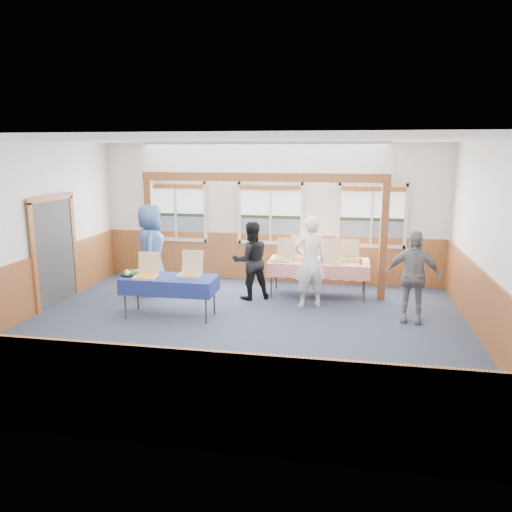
{
  "coord_description": "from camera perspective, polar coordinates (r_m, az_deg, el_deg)",
  "views": [
    {
      "loc": [
        1.75,
        -7.93,
        3.04
      ],
      "look_at": [
        0.11,
        1.0,
        1.1
      ],
      "focal_mm": 35.0,
      "sensor_mm": 36.0,
      "label": 1
    }
  ],
  "objects": [
    {
      "name": "person_grey",
      "position": [
        9.3,
        17.45,
        -2.25
      ],
      "size": [
        1.03,
        0.55,
        1.66
      ],
      "primitive_type": "imported",
      "rotation": [
        0.0,
        0.0,
        -0.16
      ],
      "color": "slate",
      "rests_on": "floor"
    },
    {
      "name": "wall_right",
      "position": [
        8.37,
        25.82,
        0.92
      ],
      "size": [
        0.0,
        8.0,
        8.0
      ],
      "primitive_type": "plane",
      "rotation": [
        1.57,
        0.0,
        -1.57
      ],
      "color": "silver",
      "rests_on": "floor"
    },
    {
      "name": "pizza_box_b",
      "position": [
        9.31,
        -7.53,
        -1.83
      ],
      "size": [
        0.43,
        0.51,
        0.44
      ],
      "rotation": [
        0.0,
        0.0,
        0.06
      ],
      "color": "#D2B08C",
      "rests_on": "table_left"
    },
    {
      "name": "window_right",
      "position": [
        11.48,
        13.12,
        4.92
      ],
      "size": [
        1.56,
        0.1,
        1.46
      ],
      "color": "silver",
      "rests_on": "wall_back"
    },
    {
      "name": "cross_beam",
      "position": [
        10.4,
        0.71,
        9.01
      ],
      "size": [
        5.15,
        0.18,
        0.18
      ],
      "primitive_type": "cube",
      "color": "#5B2914",
      "rests_on": "post_left"
    },
    {
      "name": "pizza_box_c",
      "position": [
        10.53,
        3.13,
        -0.13
      ],
      "size": [
        0.49,
        0.56,
        0.44
      ],
      "rotation": [
        0.0,
        0.0,
        -0.19
      ],
      "color": "#D2B08C",
      "rests_on": "table_right"
    },
    {
      "name": "post_right",
      "position": [
        10.42,
        14.37,
        1.49
      ],
      "size": [
        0.15,
        0.15,
        2.4
      ],
      "primitive_type": "cube",
      "color": "#5B2914",
      "rests_on": "floor"
    },
    {
      "name": "pizza_box_f",
      "position": [
        10.69,
        10.71,
        -0.15
      ],
      "size": [
        0.4,
        0.48,
        0.41
      ],
      "rotation": [
        0.0,
        0.0,
        0.05
      ],
      "color": "#D2B08C",
      "rests_on": "table_right"
    },
    {
      "name": "wainscot_left",
      "position": [
        10.09,
        -24.62,
        -3.36
      ],
      "size": [
        0.05,
        6.98,
        1.1
      ],
      "primitive_type": "cube",
      "color": "brown",
      "rests_on": "floor"
    },
    {
      "name": "window_mid",
      "position": [
        11.6,
        1.67,
        5.3
      ],
      "size": [
        1.56,
        0.1,
        1.46
      ],
      "color": "silver",
      "rests_on": "wall_back"
    },
    {
      "name": "wall_left",
      "position": [
        9.9,
        -25.27,
        2.52
      ],
      "size": [
        0.0,
        8.0,
        8.0
      ],
      "primitive_type": "plane",
      "rotation": [
        1.57,
        0.0,
        1.57
      ],
      "color": "silver",
      "rests_on": "floor"
    },
    {
      "name": "woman_white",
      "position": [
        9.77,
        6.16,
        -0.65
      ],
      "size": [
        0.78,
        0.66,
        1.81
      ],
      "primitive_type": "imported",
      "rotation": [
        0.0,
        0.0,
        3.54
      ],
      "color": "white",
      "rests_on": "floor"
    },
    {
      "name": "wainscot_back",
      "position": [
        11.81,
        1.65,
        -0.14
      ],
      "size": [
        7.98,
        0.05,
        1.1
      ],
      "primitive_type": "cube",
      "color": "brown",
      "rests_on": "floor"
    },
    {
      "name": "table_left",
      "position": [
        9.31,
        -9.85,
        -2.72
      ],
      "size": [
        1.75,
        0.85,
        0.76
      ],
      "rotation": [
        0.0,
        0.0,
        0.06
      ],
      "color": "#363636",
      "rests_on": "floor"
    },
    {
      "name": "post_left",
      "position": [
        11.23,
        -11.99,
        2.35
      ],
      "size": [
        0.15,
        0.15,
        2.4
      ],
      "primitive_type": "cube",
      "color": "#5B2914",
      "rests_on": "floor"
    },
    {
      "name": "wall_back",
      "position": [
        11.66,
        1.7,
        4.94
      ],
      "size": [
        8.0,
        0.0,
        8.0
      ],
      "primitive_type": "plane",
      "rotation": [
        1.57,
        0.0,
        0.0
      ],
      "color": "silver",
      "rests_on": "floor"
    },
    {
      "name": "wainscot_front",
      "position": [
        5.4,
        -10.15,
        -15.62
      ],
      "size": [
        7.98,
        0.05,
        1.1
      ],
      "primitive_type": "cube",
      "color": "brown",
      "rests_on": "floor"
    },
    {
      "name": "woman_black",
      "position": [
        10.26,
        -0.59,
        -0.53
      ],
      "size": [
        0.97,
        0.9,
        1.61
      ],
      "primitive_type": "imported",
      "rotation": [
        0.0,
        0.0,
        3.6
      ],
      "color": "black",
      "rests_on": "floor"
    },
    {
      "name": "pizza_box_a",
      "position": [
        9.33,
        -12.44,
        -2.0
      ],
      "size": [
        0.44,
        0.52,
        0.43
      ],
      "rotation": [
        0.0,
        0.0,
        0.09
      ],
      "color": "#D2B08C",
      "rests_on": "table_left"
    },
    {
      "name": "drink_glass",
      "position": [
        10.3,
        11.83,
        -0.59
      ],
      "size": [
        0.07,
        0.07,
        0.15
      ],
      "primitive_type": "cylinder",
      "color": "#A5711B",
      "rests_on": "table_right"
    },
    {
      "name": "man_blue",
      "position": [
        10.86,
        -11.9,
        0.75
      ],
      "size": [
        0.86,
        1.08,
        1.92
      ],
      "primitive_type": "imported",
      "rotation": [
        0.0,
        0.0,
        1.87
      ],
      "color": "#3A5992",
      "rests_on": "floor"
    },
    {
      "name": "floor",
      "position": [
        8.67,
        -1.93,
        -8.48
      ],
      "size": [
        8.0,
        8.0,
        0.0
      ],
      "primitive_type": "plane",
      "color": "#293143",
      "rests_on": "ground"
    },
    {
      "name": "pizza_box_d",
      "position": [
        10.77,
        5.34,
        0.13
      ],
      "size": [
        0.53,
        0.6,
        0.46
      ],
      "rotation": [
        0.0,
        0.0,
        0.22
      ],
      "color": "#D2B08C",
      "rests_on": "table_right"
    },
    {
      "name": "ceiling",
      "position": [
        8.13,
        -2.09,
        13.16
      ],
      "size": [
        8.0,
        8.0,
        0.0
      ],
      "primitive_type": "plane",
      "rotation": [
        3.14,
        0.0,
        0.0
      ],
      "color": "white",
      "rests_on": "wall_back"
    },
    {
      "name": "cased_opening",
      "position": [
        10.7,
        -22.06,
        0.43
      ],
      "size": [
        0.06,
        1.3,
        2.1
      ],
      "primitive_type": "cube",
      "color": "#363636",
      "rests_on": "wall_left"
    },
    {
      "name": "pizza_box_e",
      "position": [
        10.48,
        8.54,
        -0.3
      ],
      "size": [
        0.43,
        0.52,
        0.46
      ],
      "rotation": [
        0.0,
        0.0,
        -0.02
      ],
      "color": "#D2B08C",
      "rests_on": "table_right"
    },
    {
      "name": "table_right",
      "position": [
        10.59,
        7.18,
        -0.79
      ],
      "size": [
        2.27,
        1.62,
        0.76
      ],
      "rotation": [
        0.0,
        0.0,
        0.35
      ],
      "color": "#363636",
      "rests_on": "floor"
    },
    {
      "name": "veggie_tray",
      "position": [
        9.57,
        -14.09,
        -1.94
      ],
      "size": [
        0.41,
        0.41,
        0.09
      ],
      "color": "black",
      "rests_on": "table_left"
    },
    {
      "name": "wainscot_right",
      "position": [
        8.61,
        25.02,
        -5.94
      ],
      "size": [
        0.05,
        6.98,
        1.1
      ],
      "primitive_type": "cube",
      "color": "brown",
      "rests_on": "floor"
    },
    {
      "name": "window_left",
      "position": [
        12.17,
        -9.15,
        5.46
      ],
      "size": [
        1.56,
        0.1,
        1.46
      ],
      "color": "silver",
      "rests_on": "wall_back"
    },
    {
      "name": "wall_front",
      "position": [
        4.98,
        -10.7,
        -4.98
      ],
      "size": [
        8.0,
        0.0,
        8.0
      ],
      "primitive_type": "plane",
      "rotation": [
        -1.57,
        0.0,
        0.0
      ],
      "color": "silver",
      "rests_on": "floor"
    }
  ]
}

